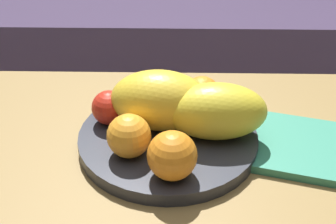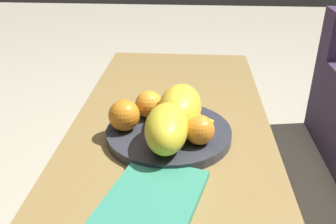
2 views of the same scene
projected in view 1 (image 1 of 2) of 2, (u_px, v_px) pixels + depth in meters
coffee_table at (141, 165)px, 0.96m from camera, size 1.29×0.56×0.46m
couch at (145, 8)px, 1.91m from camera, size 1.70×0.70×0.90m
fruit_bowl at (168, 140)px, 0.93m from camera, size 0.33×0.33×0.03m
melon_large_front at (160, 100)px, 0.91m from camera, size 0.19×0.13×0.11m
melon_smaller_beside at (216, 112)px, 0.89m from camera, size 0.18×0.10×0.10m
orange_front at (129, 136)px, 0.85m from camera, size 0.08×0.08×0.08m
orange_left at (202, 95)px, 0.96m from camera, size 0.07×0.07×0.07m
orange_right at (172, 156)px, 0.80m from camera, size 0.08×0.08×0.08m
apple_front at (109, 108)px, 0.94m from camera, size 0.06×0.06×0.06m
banana_bunch at (172, 108)px, 0.94m from camera, size 0.15×0.16×0.06m
magazine at (313, 149)px, 0.91m from camera, size 0.29×0.24×0.02m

